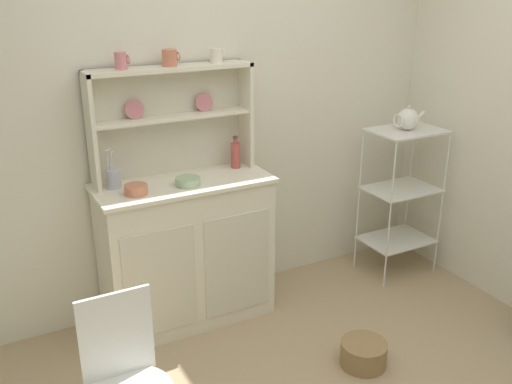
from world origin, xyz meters
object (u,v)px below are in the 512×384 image
Objects in this scene: porcelain_teapot at (408,119)px; hutch_cabinet at (187,250)px; cup_rose_0 at (121,61)px; jam_bottle at (236,155)px; bakers_rack at (401,186)px; utensil_jar at (114,178)px; bowl_mixing_large at (136,190)px; floor_basket at (363,353)px; hutch_shelf_unit at (170,112)px; wire_chair at (124,373)px.

hutch_cabinet is at bearing 175.31° from porcelain_teapot.
jam_bottle is at bearing -3.12° from cup_rose_0.
utensil_jar reaches higher than bakers_rack.
cup_rose_0 reaches higher than bowl_mixing_large.
hutch_cabinet is 0.66m from jam_bottle.
porcelain_teapot is at bearing 40.96° from floor_basket.
porcelain_teapot reaches higher than bowl_mixing_large.
bowl_mixing_large is at bearing -142.09° from hutch_shelf_unit.
hutch_cabinet is 1.20m from floor_basket.
floor_basket is at bearing -40.35° from bowl_mixing_large.
wire_chair is at bearing -111.16° from bowl_mixing_large.
cup_rose_0 is 0.46× the size of jam_bottle.
cup_rose_0 reaches higher than porcelain_teapot.
wire_chair is 1.10m from bowl_mixing_large.
cup_rose_0 is 1.93m from porcelain_teapot.
bowl_mixing_large reaches higher than floor_basket.
utensil_jar is (-0.38, -0.08, -0.32)m from hutch_shelf_unit.
cup_rose_0 is at bearing 156.05° from hutch_cabinet.
hutch_cabinet is 0.64m from utensil_jar.
utensil_jar reaches higher than wire_chair.
hutch_cabinet is at bearing 175.32° from bakers_rack.
bakers_rack is at bearing -7.73° from cup_rose_0.
hutch_shelf_unit is 1.14× the size of wire_chair.
hutch_cabinet is at bearing 126.78° from floor_basket.
bowl_mixing_large is at bearing 178.30° from bakers_rack.
cup_rose_0 is (-0.95, 1.03, 1.54)m from floor_basket.
bakers_rack is 5.27× the size of jam_bottle.
bowl_mixing_large is (-0.98, 0.83, 0.87)m from floor_basket.
jam_bottle is 0.89× the size of utensil_jar.
porcelain_teapot reaches higher than wire_chair.
hutch_shelf_unit is 0.52m from bowl_mixing_large.
utensil_jar reaches higher than floor_basket.
utensil_jar is 1.98m from porcelain_teapot.
hutch_shelf_unit is 4.80× the size of jam_bottle.
bowl_mixing_large reaches higher than hutch_cabinet.
bowl_mixing_large is (-0.03, -0.20, -0.67)m from cup_rose_0.
bakers_rack is 11.38× the size of cup_rose_0.
utensil_jar is (-1.06, 0.99, 0.91)m from floor_basket.
floor_basket is at bearing -73.51° from jam_bottle.
bakers_rack reaches higher than wire_chair.
hutch_shelf_unit is 7.59× the size of bowl_mixing_large.
wire_chair is at bearing -175.46° from floor_basket.
utensil_jar is at bearing 118.28° from bowl_mixing_large.
floor_basket is 1.39m from jam_bottle.
hutch_shelf_unit is at bearing 8.40° from cup_rose_0.
cup_rose_0 is at bearing 132.81° from floor_basket.
hutch_shelf_unit is 1.56m from wire_chair.
cup_rose_0 is (-0.28, 0.12, 1.14)m from hutch_cabinet.
jam_bottle is at bearing 106.49° from floor_basket.
bakers_rack is 2.42m from wire_chair.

